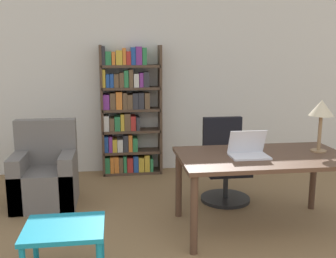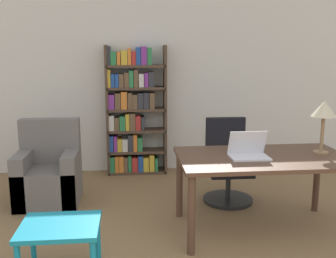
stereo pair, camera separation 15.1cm
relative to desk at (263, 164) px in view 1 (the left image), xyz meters
name	(u,v)px [view 1 (the left image)]	position (x,y,z in m)	size (l,w,h in m)	color
wall_back	(175,81)	(-0.54, 2.25, 0.67)	(8.00, 0.06, 2.70)	silver
desk	(263,164)	(0.00, 0.00, 0.00)	(1.68, 0.95, 0.78)	#4C3323
laptop	(248,151)	(-0.16, -0.03, 0.15)	(0.37, 0.26, 0.26)	silver
table_lamp	(321,110)	(0.62, 0.07, 0.52)	(0.25, 0.25, 0.53)	olive
office_chair	(224,165)	(-0.14, 0.87, -0.26)	(0.60, 0.60, 0.99)	black
side_table_blue	(65,236)	(-1.85, -0.76, -0.27)	(0.60, 0.50, 0.49)	teal
armchair	(45,177)	(-2.28, 0.98, -0.35)	(0.71, 0.64, 0.99)	#66605B
bookshelf	(127,113)	(-1.27, 2.06, 0.22)	(0.87, 0.28, 1.87)	#4C3828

